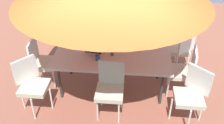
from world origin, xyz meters
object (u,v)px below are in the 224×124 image
(chair_east, at_px, (42,61))
(chair_southwest, at_px, (180,48))
(dining_table, at_px, (112,57))
(chair_north, at_px, (110,87))
(chair_northwest, at_px, (191,93))
(cup, at_px, (97,58))
(chair_northeast, at_px, (32,83))
(laptop, at_px, (94,50))
(chair_west, at_px, (184,70))
(chair_south, at_px, (113,47))

(chair_east, relative_size, chair_southwest, 1.00)
(dining_table, distance_m, chair_north, 0.69)
(chair_northwest, xyz_separation_m, cup, (1.61, -0.52, 0.25))
(chair_northwest, distance_m, chair_northeast, 2.68)
(chair_east, distance_m, cup, 1.16)
(laptop, bearing_deg, chair_southwest, -146.22)
(cup, bearing_deg, chair_west, -175.01)
(dining_table, relative_size, chair_north, 2.20)
(dining_table, height_order, chair_south, chair_south)
(dining_table, height_order, laptop, laptop)
(chair_north, relative_size, laptop, 2.68)
(chair_northeast, height_order, chair_south, same)
(cup, bearing_deg, chair_north, 119.37)
(cup, bearing_deg, laptop, -68.68)
(chair_west, bearing_deg, dining_table, -84.93)
(chair_northeast, distance_m, chair_south, 1.86)
(chair_west, height_order, cup, chair_west)
(chair_west, height_order, chair_south, same)
(chair_southwest, bearing_deg, chair_north, 8.77)
(chair_north, height_order, chair_southwest, same)
(chair_east, relative_size, cup, 10.88)
(dining_table, relative_size, chair_northeast, 2.20)
(chair_west, relative_size, chair_southwest, 1.00)
(chair_northeast, bearing_deg, chair_east, 44.16)
(chair_west, distance_m, chair_north, 1.45)
(chair_southwest, distance_m, cup, 1.88)
(chair_west, relative_size, chair_east, 1.00)
(chair_northwest, distance_m, chair_south, 1.96)
(chair_east, bearing_deg, chair_south, -64.67)
(dining_table, xyz_separation_m, laptop, (0.35, -0.08, 0.09))
(chair_west, distance_m, chair_northwest, 0.66)
(chair_west, xyz_separation_m, chair_east, (2.70, -0.05, 0.00))
(chair_northwest, relative_size, chair_southwest, 1.00)
(chair_northwest, xyz_separation_m, chair_southwest, (-0.01, -1.45, 0.00))
(chair_east, relative_size, chair_south, 1.00)
(chair_north, xyz_separation_m, chair_south, (0.07, -1.34, 0.00))
(chair_east, distance_m, chair_northwest, 2.82)
(chair_northeast, relative_size, chair_south, 1.00)
(chair_east, xyz_separation_m, chair_south, (-1.33, -0.65, 0.00))
(dining_table, height_order, chair_east, chair_east)
(chair_north, height_order, cup, chair_north)
(chair_northwest, bearing_deg, chair_east, -151.70)
(chair_southwest, bearing_deg, laptop, -16.72)
(chair_northwest, distance_m, cup, 1.71)
(chair_northwest, height_order, laptop, chair_northwest)
(cup, bearing_deg, dining_table, -143.34)
(chair_east, bearing_deg, cup, -100.54)
(chair_north, relative_size, chair_northwest, 1.00)
(chair_northeast, xyz_separation_m, chair_south, (-1.28, -1.35, 0.00))
(dining_table, relative_size, laptop, 5.89)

